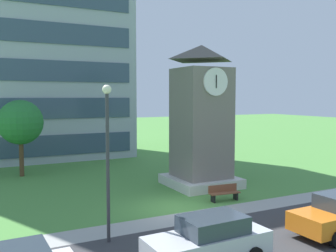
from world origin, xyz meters
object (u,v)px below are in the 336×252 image
Objects in this scene: street_lamp at (108,146)px; tree_near_tower at (20,123)px; clock_tower at (201,124)px; park_bench at (224,193)px; parked_car_silver at (209,240)px.

tree_near_tower is (-1.73, 14.92, 0.08)m from street_lamp.
street_lamp reaches higher than tree_near_tower.
clock_tower reaches higher than tree_near_tower.
park_bench is (-0.76, -3.64, -3.56)m from clock_tower.
clock_tower is at bearing -39.73° from tree_near_tower.
tree_near_tower is at bearing 127.84° from park_bench.
tree_near_tower is at bearing 96.63° from street_lamp.
clock_tower reaches higher than park_bench.
parked_car_silver is (-5.16, -6.36, 0.40)m from park_bench.
street_lamp is at bearing -83.37° from tree_near_tower.
park_bench is at bearing 20.52° from street_lamp.
tree_near_tower is 19.14m from parked_car_silver.
parked_car_silver is at bearing -54.75° from street_lamp.
park_bench is 8.83m from street_lamp.
park_bench is 8.20m from parked_car_silver.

